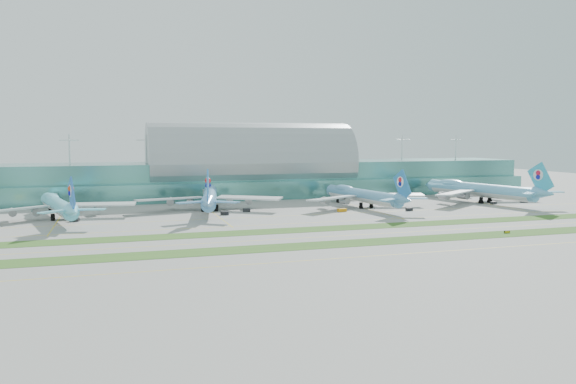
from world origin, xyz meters
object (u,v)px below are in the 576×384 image
object	(u,v)px
terminal	(251,172)
taxiway_sign_east	(507,232)
airliner_d	(478,189)
airliner_c	(361,195)
airliner_a	(58,205)
airliner_b	(210,196)

from	to	relation	value
terminal	taxiway_sign_east	size ratio (longest dim) A/B	143.32
terminal	airliner_d	bearing A→B (deg)	-32.64
airliner_c	taxiway_sign_east	bearing A→B (deg)	-85.66
airliner_a	airliner_d	xyz separation A→B (m)	(207.85, 0.47, 0.91)
airliner_a	airliner_d	world-z (taller)	airliner_d
airliner_b	terminal	bearing A→B (deg)	70.26
terminal	airliner_c	distance (m)	81.04
airliner_b	taxiway_sign_east	size ratio (longest dim) A/B	32.83
terminal	airliner_a	bearing A→B (deg)	-145.30
terminal	airliner_a	xyz separation A→B (m)	(-100.24, -69.40, -8.08)
terminal	airliner_c	bearing A→B (deg)	-61.16
terminal	airliner_a	size ratio (longest dim) A/B	4.76
airliner_a	airliner_c	bearing A→B (deg)	-14.33
airliner_a	taxiway_sign_east	size ratio (longest dim) A/B	30.14
airliner_b	airliner_d	xyz separation A→B (m)	(141.99, -9.55, 0.41)
airliner_a	terminal	bearing A→B (deg)	20.88
airliner_b	airliner_d	bearing A→B (deg)	6.48
airliner_a	airliner_c	xyz separation A→B (m)	(139.15, -1.25, 0.19)
taxiway_sign_east	airliner_d	bearing A→B (deg)	63.30
airliner_b	airliner_c	world-z (taller)	airliner_b
airliner_a	taxiway_sign_east	world-z (taller)	airliner_a
terminal	airliner_d	distance (m)	128.00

